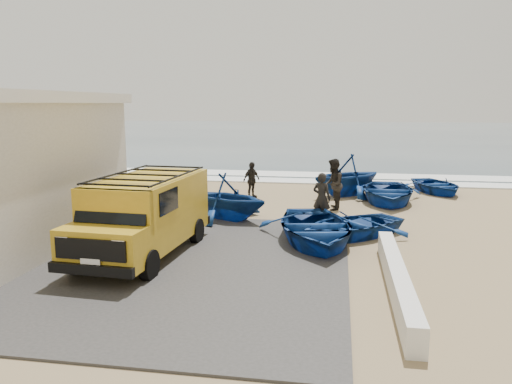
{
  "coord_description": "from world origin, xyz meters",
  "views": [
    {
      "loc": [
        3.71,
        -13.55,
        3.98
      ],
      "look_at": [
        1.11,
        1.9,
        1.2
      ],
      "focal_mm": 35.0,
      "sensor_mm": 36.0,
      "label": 1
    }
  ],
  "objects": [
    {
      "name": "ground",
      "position": [
        0.0,
        0.0,
        0.0
      ],
      "size": [
        160.0,
        160.0,
        0.0
      ],
      "primitive_type": "plane",
      "color": "#937B55"
    },
    {
      "name": "slab",
      "position": [
        -2.0,
        -2.0,
        0.03
      ],
      "size": [
        12.0,
        10.0,
        0.05
      ],
      "primitive_type": "cube",
      "color": "#3C3A37",
      "rests_on": "ground"
    },
    {
      "name": "ocean",
      "position": [
        0.0,
        56.0,
        0.0
      ],
      "size": [
        180.0,
        88.0,
        0.01
      ],
      "primitive_type": "cube",
      "color": "#385166",
      "rests_on": "ground"
    },
    {
      "name": "surf_line",
      "position": [
        0.0,
        12.0,
        0.03
      ],
      "size": [
        180.0,
        1.6,
        0.06
      ],
      "primitive_type": "cube",
      "color": "white",
      "rests_on": "ground"
    },
    {
      "name": "surf_wash",
      "position": [
        0.0,
        14.5,
        0.02
      ],
      "size": [
        180.0,
        2.2,
        0.04
      ],
      "primitive_type": "cube",
      "color": "white",
      "rests_on": "ground"
    },
    {
      "name": "parapet",
      "position": [
        5.0,
        -3.0,
        0.28
      ],
      "size": [
        0.35,
        6.0,
        0.55
      ],
      "primitive_type": "cube",
      "color": "silver",
      "rests_on": "ground"
    },
    {
      "name": "van",
      "position": [
        -1.3,
        -1.43,
        1.16
      ],
      "size": [
        2.29,
        5.15,
        2.16
      ],
      "rotation": [
        0.0,
        0.0,
        -0.06
      ],
      "color": "gold",
      "rests_on": "ground"
    },
    {
      "name": "boat_near_left",
      "position": [
        3.07,
        0.5,
        0.45
      ],
      "size": [
        3.92,
        4.91,
        0.91
      ],
      "primitive_type": "imported",
      "rotation": [
        0.0,
        0.0,
        0.19
      ],
      "color": "navy",
      "rests_on": "ground"
    },
    {
      "name": "boat_near_right",
      "position": [
        4.1,
        1.38,
        0.36
      ],
      "size": [
        4.3,
        4.19,
        0.73
      ],
      "primitive_type": "imported",
      "rotation": [
        0.0,
        0.0,
        -0.86
      ],
      "color": "navy",
      "rests_on": "ground"
    },
    {
      "name": "boat_mid_left",
      "position": [
        -0.06,
        2.93,
        0.82
      ],
      "size": [
        3.96,
        3.76,
        1.63
      ],
      "primitive_type": "imported",
      "rotation": [
        0.0,
        0.0,
        1.12
      ],
      "color": "navy",
      "rests_on": "ground"
    },
    {
      "name": "boat_mid_right",
      "position": [
        5.67,
        7.06,
        0.44
      ],
      "size": [
        3.1,
        4.31,
        0.89
      ],
      "primitive_type": "imported",
      "rotation": [
        0.0,
        0.0,
        -0.01
      ],
      "color": "navy",
      "rests_on": "ground"
    },
    {
      "name": "boat_far_left",
      "position": [
        4.06,
        8.37,
        0.91
      ],
      "size": [
        4.57,
        4.51,
        1.82
      ],
      "primitive_type": "imported",
      "rotation": [
        0.0,
        0.0,
        -0.88
      ],
      "color": "navy",
      "rests_on": "ground"
    },
    {
      "name": "boat_far_right",
      "position": [
        8.07,
        9.7,
        0.35
      ],
      "size": [
        3.29,
        3.92,
        0.7
      ],
      "primitive_type": "imported",
      "rotation": [
        0.0,
        0.0,
        0.3
      ],
      "color": "navy",
      "rests_on": "ground"
    },
    {
      "name": "fisherman_front",
      "position": [
        3.16,
        2.93,
        0.87
      ],
      "size": [
        0.74,
        0.62,
        1.73
      ],
      "primitive_type": "imported",
      "rotation": [
        0.0,
        0.0,
        2.75
      ],
      "color": "black",
      "rests_on": "ground"
    },
    {
      "name": "fisherman_middle",
      "position": [
        3.5,
        5.28,
        0.97
      ],
      "size": [
        0.79,
        0.99,
        1.94
      ],
      "primitive_type": "imported",
      "rotation": [
        0.0,
        0.0,
        -1.63
      ],
      "color": "black",
      "rests_on": "ground"
    },
    {
      "name": "fisherman_back",
      "position": [
        0.03,
        7.15,
        0.77
      ],
      "size": [
        0.84,
        0.95,
        1.55
      ],
      "primitive_type": "imported",
      "rotation": [
        0.0,
        0.0,
        0.95
      ],
      "color": "black",
      "rests_on": "ground"
    }
  ]
}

